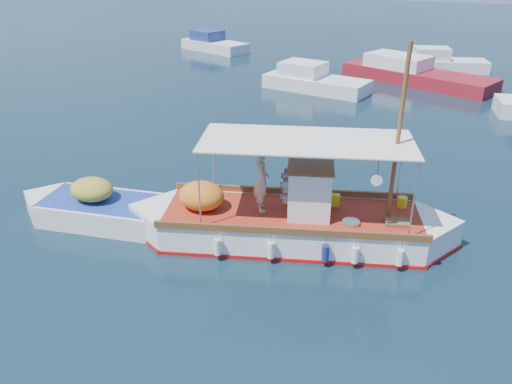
% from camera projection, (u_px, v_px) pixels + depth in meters
% --- Properties ---
extents(ground, '(160.00, 160.00, 0.00)m').
position_uv_depth(ground, '(306.00, 251.00, 14.18)').
color(ground, black).
rests_on(ground, ground).
extents(fishing_caique, '(9.28, 4.70, 5.95)m').
position_uv_depth(fishing_caique, '(289.00, 223.00, 14.58)').
color(fishing_caique, white).
rests_on(fishing_caique, ground).
extents(dinghy, '(6.59, 2.70, 1.63)m').
position_uv_depth(dinghy, '(117.00, 213.00, 15.51)').
color(dinghy, white).
rests_on(dinghy, ground).
extents(bg_boat_nw, '(6.61, 3.39, 1.80)m').
position_uv_depth(bg_boat_nw, '(313.00, 82.00, 30.25)').
color(bg_boat_nw, silver).
rests_on(bg_boat_nw, ground).
extents(bg_boat_n, '(10.02, 6.04, 1.80)m').
position_uv_depth(bg_boat_n, '(413.00, 74.00, 32.03)').
color(bg_boat_n, maroon).
rests_on(bg_boat_n, ground).
extents(bg_boat_far_w, '(6.46, 4.15, 1.80)m').
position_uv_depth(bg_boat_far_w, '(213.00, 45.00, 42.07)').
color(bg_boat_far_w, silver).
rests_on(bg_boat_far_w, ground).
extents(bg_boat_far_n, '(6.19, 3.55, 1.80)m').
position_uv_depth(bg_boat_far_n, '(440.00, 64.00, 34.99)').
color(bg_boat_far_n, silver).
rests_on(bg_boat_far_n, ground).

